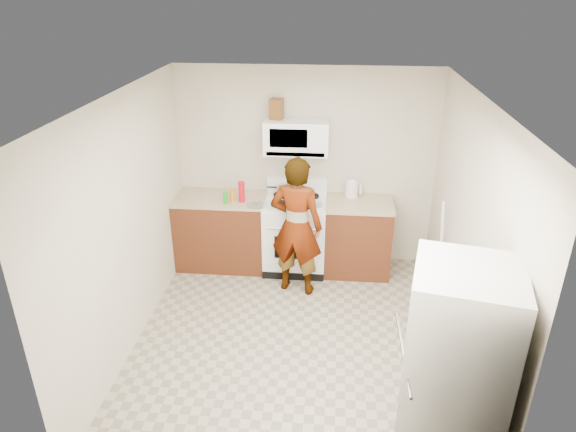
# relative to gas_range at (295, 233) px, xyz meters

# --- Properties ---
(floor) EXTENTS (3.60, 3.60, 0.00)m
(floor) POSITION_rel_gas_range_xyz_m (0.10, -1.48, -0.49)
(floor) COLOR gray
(floor) RESTS_ON ground
(back_wall) EXTENTS (3.20, 0.02, 2.50)m
(back_wall) POSITION_rel_gas_range_xyz_m (0.10, 0.31, 0.76)
(back_wall) COLOR beige
(back_wall) RESTS_ON floor
(right_wall) EXTENTS (0.02, 3.60, 2.50)m
(right_wall) POSITION_rel_gas_range_xyz_m (1.69, -1.48, 0.76)
(right_wall) COLOR beige
(right_wall) RESTS_ON floor
(cabinet_left) EXTENTS (1.12, 0.62, 0.90)m
(cabinet_left) POSITION_rel_gas_range_xyz_m (-0.94, 0.01, -0.04)
(cabinet_left) COLOR #572914
(cabinet_left) RESTS_ON floor
(counter_left) EXTENTS (1.14, 0.64, 0.03)m
(counter_left) POSITION_rel_gas_range_xyz_m (-0.94, 0.01, 0.43)
(counter_left) COLOR tan
(counter_left) RESTS_ON cabinet_left
(cabinet_right) EXTENTS (0.80, 0.62, 0.90)m
(cabinet_right) POSITION_rel_gas_range_xyz_m (0.78, 0.01, -0.04)
(cabinet_right) COLOR #572914
(cabinet_right) RESTS_ON floor
(counter_right) EXTENTS (0.82, 0.64, 0.03)m
(counter_right) POSITION_rel_gas_range_xyz_m (0.78, 0.01, 0.43)
(counter_right) COLOR tan
(counter_right) RESTS_ON cabinet_right
(gas_range) EXTENTS (0.76, 0.65, 1.13)m
(gas_range) POSITION_rel_gas_range_xyz_m (0.00, 0.00, 0.00)
(gas_range) COLOR white
(gas_range) RESTS_ON floor
(microwave) EXTENTS (0.76, 0.38, 0.40)m
(microwave) POSITION_rel_gas_range_xyz_m (0.00, 0.13, 1.21)
(microwave) COLOR white
(microwave) RESTS_ON back_wall
(person) EXTENTS (0.68, 0.53, 1.67)m
(person) POSITION_rel_gas_range_xyz_m (0.06, -0.52, 0.35)
(person) COLOR tan
(person) RESTS_ON floor
(fridge) EXTENTS (0.83, 0.83, 1.70)m
(fridge) POSITION_rel_gas_range_xyz_m (1.35, -2.83, 0.36)
(fridge) COLOR silver
(fridge) RESTS_ON floor
(kettle) EXTENTS (0.19, 0.19, 0.20)m
(kettle) POSITION_rel_gas_range_xyz_m (0.69, 0.19, 0.55)
(kettle) COLOR silver
(kettle) RESTS_ON counter_right
(jug) EXTENTS (0.17, 0.17, 0.24)m
(jug) POSITION_rel_gas_range_xyz_m (-0.24, 0.15, 1.53)
(jug) COLOR brown
(jug) RESTS_ON microwave
(saucepan) EXTENTS (0.26, 0.26, 0.11)m
(saucepan) POSITION_rel_gas_range_xyz_m (-0.14, 0.12, 0.53)
(saucepan) COLOR #B2B3B7
(saucepan) RESTS_ON gas_range
(tray) EXTENTS (0.28, 0.21, 0.05)m
(tray) POSITION_rel_gas_range_xyz_m (0.20, -0.14, 0.47)
(tray) COLOR white
(tray) RESTS_ON gas_range
(bottle_spray) EXTENTS (0.09, 0.09, 0.26)m
(bottle_spray) POSITION_rel_gas_range_xyz_m (-0.64, -0.10, 0.58)
(bottle_spray) COLOR #B70D19
(bottle_spray) RESTS_ON counter_left
(bottle_hot_sauce) EXTENTS (0.07, 0.07, 0.17)m
(bottle_hot_sauce) POSITION_rel_gas_range_xyz_m (-0.76, -0.12, 0.53)
(bottle_hot_sauce) COLOR orange
(bottle_hot_sauce) RESTS_ON counter_left
(bottle_green_cap) EXTENTS (0.06, 0.06, 0.16)m
(bottle_green_cap) POSITION_rel_gas_range_xyz_m (-0.83, -0.19, 0.53)
(bottle_green_cap) COLOR #1C931A
(bottle_green_cap) RESTS_ON counter_left
(pot_lid) EXTENTS (0.30, 0.30, 0.01)m
(pot_lid) POSITION_rel_gas_range_xyz_m (-0.45, -0.19, 0.46)
(pot_lid) COLOR silver
(pot_lid) RESTS_ON counter_left
(broom) EXTENTS (0.18, 0.26, 1.31)m
(broom) POSITION_rel_gas_range_xyz_m (1.66, -0.69, 0.18)
(broom) COLOR white
(broom) RESTS_ON floor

